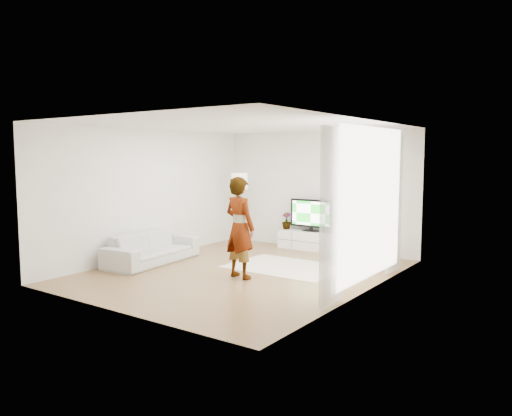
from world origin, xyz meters
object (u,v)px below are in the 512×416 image
Objects in this scene: media_console at (310,241)px; floor_lamp at (240,184)px; television at (311,214)px; player at (240,228)px; rug at (285,267)px; sofa at (152,248)px.

media_console is 2.19m from floor_lamp.
player is (0.29, -3.19, 0.08)m from television.
television reaches higher than media_console.
floor_lamp reaches higher than television.
television is 0.50× the size of rug.
rug is 2.81m from sofa.
sofa is (-1.99, -3.17, 0.10)m from media_console.
player is at bearing -84.73° from media_console.
floor_lamp is (-1.96, 2.59, 0.59)m from player.
television is at bearing -38.56° from sofa.
television is 2.18m from rug.
sofa is (-2.28, -0.01, -0.61)m from player.
media_console is 0.71× the size of rug.
player is at bearing -84.78° from television.
television is at bearing -74.71° from player.
television is 0.50× the size of sofa.
sofa is at bearing -153.25° from rug.
television reaches higher than sofa.
media_console is 0.72× the size of sofa.
player is (0.29, -3.16, 0.71)m from media_console.
player reaches higher than media_console.
floor_lamp is (-2.16, 1.34, 1.52)m from rug.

